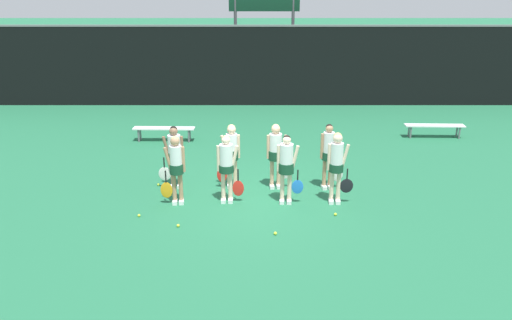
% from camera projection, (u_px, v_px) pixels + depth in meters
% --- Properties ---
extents(ground_plane, '(140.00, 140.00, 0.00)m').
position_uv_depth(ground_plane, '(256.00, 194.00, 12.58)').
color(ground_plane, '#216642').
extents(fence_windscreen, '(60.00, 0.08, 3.42)m').
position_uv_depth(fence_windscreen, '(257.00, 66.00, 21.28)').
color(fence_windscreen, black).
rests_on(fence_windscreen, ground_plane).
extents(scoreboard, '(3.13, 0.15, 5.25)m').
position_uv_depth(scoreboard, '(266.00, 7.00, 21.97)').
color(scoreboard, '#515156').
rests_on(scoreboard, ground_plane).
extents(bench_courtside, '(2.06, 0.41, 0.47)m').
position_uv_depth(bench_courtside, '(166.00, 129.00, 16.72)').
color(bench_courtside, silver).
rests_on(bench_courtside, ground_plane).
extents(bench_far, '(2.02, 0.42, 0.45)m').
position_uv_depth(bench_far, '(437.00, 127.00, 17.08)').
color(bench_far, silver).
rests_on(bench_far, ground_plane).
extents(player_0, '(0.61, 0.33, 1.69)m').
position_uv_depth(player_0, '(178.00, 165.00, 11.74)').
color(player_0, tan).
rests_on(player_0, ground_plane).
extents(player_1, '(0.64, 0.36, 1.68)m').
position_uv_depth(player_1, '(228.00, 164.00, 11.83)').
color(player_1, beige).
rests_on(player_1, ground_plane).
extents(player_2, '(0.64, 0.36, 1.69)m').
position_uv_depth(player_2, '(288.00, 164.00, 11.77)').
color(player_2, beige).
rests_on(player_2, ground_plane).
extents(player_3, '(0.64, 0.34, 1.76)m').
position_uv_depth(player_3, '(339.00, 162.00, 11.74)').
color(player_3, beige).
rests_on(player_3, ground_plane).
extents(player_4, '(0.67, 0.38, 1.64)m').
position_uv_depth(player_4, '(176.00, 152.00, 12.70)').
color(player_4, '#8C664C').
rests_on(player_4, ground_plane).
extents(player_5, '(0.60, 0.33, 1.68)m').
position_uv_depth(player_5, '(233.00, 151.00, 12.71)').
color(player_5, beige).
rests_on(player_5, ground_plane).
extents(player_6, '(0.64, 0.37, 1.70)m').
position_uv_depth(player_6, '(277.00, 150.00, 12.65)').
color(player_6, tan).
rests_on(player_6, ground_plane).
extents(player_7, '(0.62, 0.33, 1.71)m').
position_uv_depth(player_7, '(330.00, 152.00, 12.62)').
color(player_7, tan).
rests_on(player_7, ground_plane).
extents(tennis_ball_0, '(0.06, 0.06, 0.06)m').
position_uv_depth(tennis_ball_0, '(141.00, 215.00, 11.35)').
color(tennis_ball_0, '#CCE033').
rests_on(tennis_ball_0, ground_plane).
extents(tennis_ball_1, '(0.06, 0.06, 0.06)m').
position_uv_depth(tennis_ball_1, '(288.00, 176.00, 13.70)').
color(tennis_ball_1, '#CCE033').
rests_on(tennis_ball_1, ground_plane).
extents(tennis_ball_2, '(0.07, 0.07, 0.07)m').
position_uv_depth(tennis_ball_2, '(180.00, 225.00, 10.86)').
color(tennis_ball_2, '#CCE033').
rests_on(tennis_ball_2, ground_plane).
extents(tennis_ball_3, '(0.07, 0.07, 0.07)m').
position_uv_depth(tennis_ball_3, '(337.00, 214.00, 11.39)').
color(tennis_ball_3, '#CCE033').
rests_on(tennis_ball_3, ground_plane).
extents(tennis_ball_4, '(0.07, 0.07, 0.07)m').
position_uv_depth(tennis_ball_4, '(277.00, 233.00, 10.52)').
color(tennis_ball_4, '#CCE033').
rests_on(tennis_ball_4, ground_plane).
extents(tennis_ball_5, '(0.07, 0.07, 0.07)m').
position_uv_depth(tennis_ball_5, '(160.00, 184.00, 13.09)').
color(tennis_ball_5, '#CCE033').
rests_on(tennis_ball_5, ground_plane).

